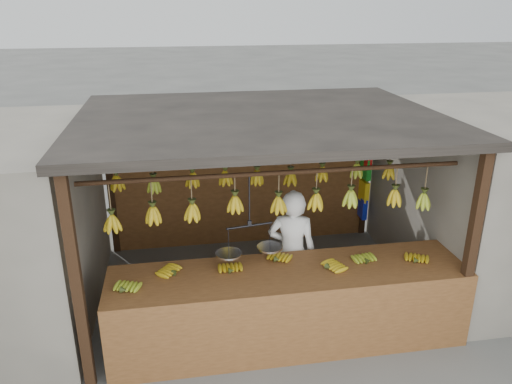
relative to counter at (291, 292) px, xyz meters
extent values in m
plane|color=#5B5B57|center=(-0.13, 1.24, -0.72)|extent=(80.00, 80.00, 0.00)
cube|color=black|center=(-2.13, -0.26, 0.43)|extent=(0.10, 0.10, 2.30)
cube|color=black|center=(1.87, -0.26, 0.43)|extent=(0.10, 0.10, 2.30)
cube|color=black|center=(-2.13, 2.74, 0.43)|extent=(0.10, 0.10, 2.30)
cube|color=black|center=(1.87, 2.74, 0.43)|extent=(0.10, 0.10, 2.30)
cube|color=black|center=(-0.13, 1.24, 1.63)|extent=(4.30, 3.30, 0.10)
cylinder|color=black|center=(-0.13, 0.24, 1.28)|extent=(4.00, 0.05, 0.05)
cylinder|color=black|center=(-0.13, 1.24, 1.28)|extent=(4.00, 0.05, 0.05)
cylinder|color=black|center=(-0.13, 2.24, 1.28)|extent=(4.00, 0.05, 0.05)
cube|color=brown|center=(-0.13, 2.74, 0.18)|extent=(4.00, 0.06, 1.80)
cube|color=brown|center=(0.01, 0.14, 0.14)|extent=(3.94, 0.88, 0.08)
cube|color=brown|center=(0.01, -0.30, -0.27)|extent=(3.94, 0.04, 0.90)
cube|color=black|center=(-1.86, -0.25, -0.31)|extent=(0.07, 0.07, 0.82)
cube|color=black|center=(1.88, -0.25, -0.31)|extent=(0.07, 0.07, 0.82)
cube|color=black|center=(-1.86, 0.52, -0.31)|extent=(0.07, 0.07, 0.82)
cube|color=black|center=(1.88, 0.52, -0.31)|extent=(0.07, 0.07, 0.82)
ellipsoid|color=#92A523|center=(-1.74, -0.03, 0.21)|extent=(0.25, 0.29, 0.06)
ellipsoid|color=#B39113|center=(-1.22, 0.25, 0.21)|extent=(0.30, 0.29, 0.06)
ellipsoid|color=#B39113|center=(-0.63, 0.17, 0.21)|extent=(0.18, 0.24, 0.06)
ellipsoid|color=#B39113|center=(-0.09, 0.33, 0.21)|extent=(0.28, 0.30, 0.06)
ellipsoid|color=#B39113|center=(0.43, 0.07, 0.21)|extent=(0.29, 0.26, 0.06)
ellipsoid|color=#92A523|center=(0.90, 0.13, 0.21)|extent=(0.21, 0.26, 0.06)
ellipsoid|color=#B39113|center=(1.44, 0.05, 0.21)|extent=(0.27, 0.30, 0.06)
ellipsoid|color=#B39113|center=(-1.81, 0.24, 0.84)|extent=(0.16, 0.16, 0.28)
ellipsoid|color=#B39113|center=(-1.41, 0.29, 0.88)|extent=(0.16, 0.16, 0.28)
ellipsoid|color=#B39113|center=(-1.01, 0.26, 0.90)|extent=(0.16, 0.16, 0.28)
ellipsoid|color=#B39113|center=(-0.56, 0.28, 0.95)|extent=(0.16, 0.16, 0.28)
ellipsoid|color=#B39113|center=(-0.10, 0.29, 0.90)|extent=(0.16, 0.16, 0.28)
ellipsoid|color=#B39113|center=(0.30, 0.24, 0.93)|extent=(0.16, 0.16, 0.28)
ellipsoid|color=#92A523|center=(0.68, 0.22, 0.95)|extent=(0.16, 0.16, 0.28)
ellipsoid|color=#B39113|center=(1.19, 0.23, 0.92)|extent=(0.16, 0.16, 0.28)
ellipsoid|color=#92A523|center=(1.54, 0.24, 0.86)|extent=(0.16, 0.16, 0.28)
ellipsoid|color=#B39113|center=(-1.85, 1.24, 0.92)|extent=(0.16, 0.16, 0.28)
ellipsoid|color=#92A523|center=(-1.42, 1.22, 0.87)|extent=(0.16, 0.16, 0.28)
ellipsoid|color=#B39113|center=(-0.95, 1.27, 0.89)|extent=(0.16, 0.16, 0.28)
ellipsoid|color=#B39113|center=(-0.55, 1.28, 0.89)|extent=(0.16, 0.16, 0.28)
ellipsoid|color=#B39113|center=(-0.17, 1.20, 0.90)|extent=(0.16, 0.16, 0.28)
ellipsoid|color=#B39113|center=(0.26, 1.23, 0.86)|extent=(0.16, 0.16, 0.28)
ellipsoid|color=#B39113|center=(0.68, 1.28, 0.87)|extent=(0.16, 0.16, 0.28)
ellipsoid|color=#92A523|center=(1.12, 1.21, 0.92)|extent=(0.16, 0.16, 0.28)
ellipsoid|color=#B39113|center=(1.55, 1.19, 0.88)|extent=(0.16, 0.16, 0.28)
ellipsoid|color=#92A523|center=(-1.78, 2.23, 0.87)|extent=(0.16, 0.16, 0.28)
ellipsoid|color=#B39113|center=(-1.40, 2.26, 0.94)|extent=(0.16, 0.16, 0.28)
ellipsoid|color=#B39113|center=(-0.96, 2.20, 0.87)|extent=(0.16, 0.16, 0.28)
ellipsoid|color=#B39113|center=(-0.58, 2.24, 0.86)|extent=(0.16, 0.16, 0.28)
ellipsoid|color=#B39113|center=(-0.17, 2.27, 0.86)|extent=(0.16, 0.16, 0.28)
ellipsoid|color=#B39113|center=(0.30, 2.19, 0.91)|extent=(0.16, 0.16, 0.28)
ellipsoid|color=#B39113|center=(0.72, 2.23, 0.92)|extent=(0.16, 0.16, 0.28)
ellipsoid|color=#B39113|center=(1.16, 2.22, 0.89)|extent=(0.16, 0.16, 0.28)
ellipsoid|color=#B39113|center=(1.58, 2.24, 0.85)|extent=(0.16, 0.16, 0.28)
cylinder|color=black|center=(-0.42, 0.24, 0.99)|extent=(0.02, 0.02, 0.57)
cylinder|color=black|center=(-0.42, 0.24, 0.71)|extent=(0.51, 0.11, 0.02)
cylinder|color=silver|center=(-0.65, 0.20, 0.41)|extent=(0.27, 0.27, 0.02)
cylinder|color=silver|center=(-0.19, 0.28, 0.41)|extent=(0.27, 0.27, 0.02)
imported|color=white|center=(0.18, 0.72, 0.09)|extent=(0.67, 0.53, 1.61)
cube|color=red|center=(1.81, 2.59, 0.68)|extent=(0.08, 0.26, 0.34)
cube|color=#199926|center=(1.81, 2.59, 0.46)|extent=(0.08, 0.26, 0.34)
cube|color=yellow|center=(1.81, 2.59, 0.08)|extent=(0.08, 0.26, 0.34)
cube|color=#1426BF|center=(1.81, 2.59, -0.21)|extent=(0.08, 0.26, 0.34)
camera|label=1|loc=(-1.15, -4.51, 2.93)|focal=35.00mm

